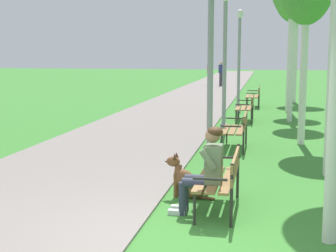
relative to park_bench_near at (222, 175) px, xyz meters
name	(u,v)px	position (x,y,z in m)	size (l,w,h in m)	color
ground_plane	(162,241)	(-0.60, -1.32, -0.51)	(120.00, 120.00, 0.00)	#3D8433
paved_path	(208,90)	(-2.91, 22.68, -0.49)	(3.92, 60.00, 0.04)	gray
park_bench_near	(222,175)	(0.00, 0.00, 0.00)	(0.55, 1.50, 0.85)	olive
park_bench_mid	(237,127)	(-0.07, 4.68, 0.00)	(0.55, 1.50, 0.85)	olive
park_bench_far	(247,106)	(-0.06, 9.42, 0.00)	(0.55, 1.50, 0.85)	olive
park_bench_furthest	(255,95)	(0.08, 13.86, 0.00)	(0.55, 1.50, 0.85)	olive
person_seated_on_near_bench	(206,167)	(-0.21, -0.24, 0.17)	(0.74, 0.49, 1.25)	#33384C
dog_brown	(187,182)	(-0.59, 0.51, -0.25)	(0.83, 0.34, 0.71)	brown
lamp_post_near	(210,56)	(-0.45, 2.22, 1.67)	(0.24, 0.24, 4.22)	gray
lamp_post_mid	(225,61)	(-0.57, 6.68, 1.51)	(0.24, 0.24, 3.91)	gray
lamp_post_far	(239,60)	(-0.47, 11.72, 1.46)	(0.24, 0.24, 3.81)	gray
birch_tree_sixth	(297,0)	(1.76, 16.23, 4.02)	(1.91, 1.63, 5.70)	silver
pedestrian_distant	(221,74)	(-2.48, 26.33, 0.33)	(0.32, 0.22, 1.65)	#383842
pedestrian_further_distant	(210,74)	(-3.25, 26.39, 0.33)	(0.32, 0.22, 1.65)	#383842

